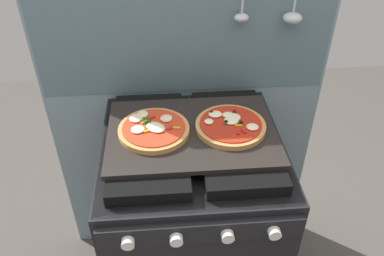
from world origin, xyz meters
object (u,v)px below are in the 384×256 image
object	(u,v)px
stove	(192,225)
pizza_left	(153,129)
pizza_right	(230,125)
baking_tray	(192,132)

from	to	relation	value
stove	pizza_left	size ratio (longest dim) A/B	3.98
stove	pizza_right	xyz separation A→B (m)	(0.12, 0.01, 0.48)
baking_tray	pizza_right	size ratio (longest dim) A/B	2.39
pizza_left	baking_tray	bearing A→B (deg)	-1.83
pizza_left	stove	bearing A→B (deg)	-2.59
baking_tray	pizza_right	world-z (taller)	pizza_right
stove	pizza_right	bearing A→B (deg)	2.34
pizza_right	baking_tray	bearing A→B (deg)	-178.41
pizza_left	pizza_right	size ratio (longest dim) A/B	1.00
stove	pizza_right	world-z (taller)	pizza_right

